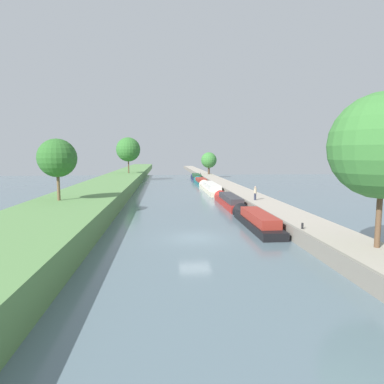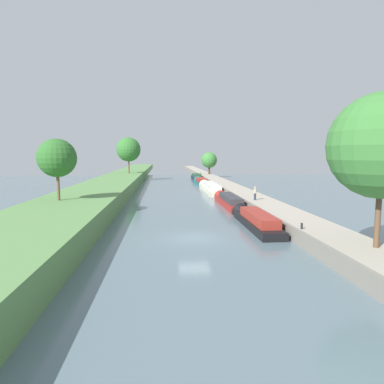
{
  "view_description": "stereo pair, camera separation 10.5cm",
  "coord_description": "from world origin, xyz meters",
  "views": [
    {
      "loc": [
        -2.48,
        -25.52,
        6.6
      ],
      "look_at": [
        1.79,
        23.1,
        1.0
      ],
      "focal_mm": 30.97,
      "sensor_mm": 36.0,
      "label": 1
    },
    {
      "loc": [
        -2.38,
        -25.53,
        6.6
      ],
      "look_at": [
        1.79,
        23.1,
        1.0
      ],
      "focal_mm": 30.97,
      "sensor_mm": 36.0,
      "label": 2
    }
  ],
  "objects": [
    {
      "name": "narrowboat_navy",
      "position": [
        6.05,
        59.25,
        0.65
      ],
      "size": [
        1.99,
        12.31,
        2.18
      ],
      "color": "#141E42",
      "rests_on": "ground_plane"
    },
    {
      "name": "stone_quay",
      "position": [
        7.37,
        0.0,
        0.56
      ],
      "size": [
        0.25,
        260.0,
        1.13
      ],
      "color": "gray",
      "rests_on": "ground_plane"
    },
    {
      "name": "tree_rightbank_midnear",
      "position": [
        10.24,
        65.76,
        4.92
      ],
      "size": [
        4.32,
        4.32,
        6.03
      ],
      "color": "#4C3828",
      "rests_on": "right_towpath"
    },
    {
      "name": "person_walking",
      "position": [
        8.58,
        13.27,
        1.95
      ],
      "size": [
        0.34,
        0.34,
        1.66
      ],
      "color": "#282D42",
      "rests_on": "right_towpath"
    },
    {
      "name": "narrowboat_red",
      "position": [
        5.97,
        16.42,
        0.6
      ],
      "size": [
        1.91,
        12.54,
        1.99
      ],
      "color": "maroon",
      "rests_on": "ground_plane"
    },
    {
      "name": "tree_leftbank_downstream",
      "position": [
        -10.8,
        56.02,
        7.71
      ],
      "size": [
        5.81,
        5.81,
        8.63
      ],
      "color": "brown",
      "rests_on": "left_grassy_bank"
    },
    {
      "name": "tree_rightbank_near",
      "position": [
        10.18,
        -7.36,
        7.06
      ],
      "size": [
        6.14,
        6.14,
        9.07
      ],
      "color": "brown",
      "rests_on": "right_towpath"
    },
    {
      "name": "ground_plane",
      "position": [
        0.0,
        0.0,
        0.0
      ],
      "size": [
        160.0,
        160.0,
        0.0
      ],
      "primitive_type": "plane",
      "color": "slate"
    },
    {
      "name": "mooring_bollard_far",
      "position": [
        7.79,
        64.94,
        1.3
      ],
      "size": [
        0.16,
        0.16,
        0.45
      ],
      "color": "black",
      "rests_on": "right_towpath"
    },
    {
      "name": "left_grassy_bank",
      "position": [
        -11.66,
        0.0,
        1.0
      ],
      "size": [
        8.34,
        260.0,
        1.99
      ],
      "color": "#5B894C",
      "rests_on": "ground_plane"
    },
    {
      "name": "mooring_bollard_near",
      "position": [
        7.79,
        -2.24,
        1.3
      ],
      "size": [
        0.16,
        0.16,
        0.45
      ],
      "color": "black",
      "rests_on": "right_towpath"
    },
    {
      "name": "narrowboat_cream",
      "position": [
        5.85,
        32.74,
        0.64
      ],
      "size": [
        2.19,
        16.95,
        2.25
      ],
      "color": "beige",
      "rests_on": "ground_plane"
    },
    {
      "name": "narrowboat_black",
      "position": [
        5.97,
        3.96,
        0.58
      ],
      "size": [
        2.02,
        11.45,
        2.07
      ],
      "color": "black",
      "rests_on": "ground_plane"
    },
    {
      "name": "right_towpath",
      "position": [
        9.39,
        0.0,
        0.54
      ],
      "size": [
        3.8,
        260.0,
        1.08
      ],
      "color": "#A89E8E",
      "rests_on": "ground_plane"
    },
    {
      "name": "tree_leftbank_upstream",
      "position": [
        -12.88,
        8.32,
        6.21
      ],
      "size": [
        3.81,
        3.81,
        6.13
      ],
      "color": "brown",
      "rests_on": "left_grassy_bank"
    },
    {
      "name": "narrowboat_teal",
      "position": [
        5.86,
        48.18,
        0.53
      ],
      "size": [
        2.18,
        10.88,
        2.07
      ],
      "color": "#195B60",
      "rests_on": "ground_plane"
    }
  ]
}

